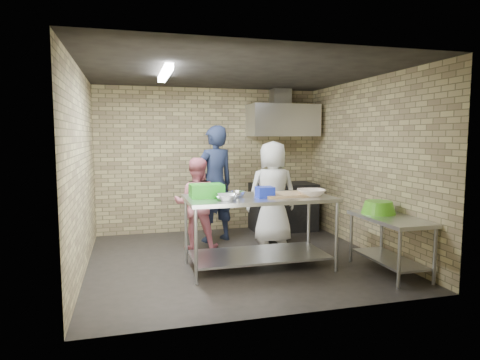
{
  "coord_description": "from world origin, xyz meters",
  "views": [
    {
      "loc": [
        -1.51,
        -5.78,
        1.8
      ],
      "look_at": [
        0.1,
        0.2,
        1.15
      ],
      "focal_mm": 31.18,
      "sensor_mm": 36.0,
      "label": 1
    }
  ],
  "objects_px": {
    "stove": "(283,207)",
    "green_basin": "(378,207)",
    "green_crate": "(206,191)",
    "bottle_red": "(282,124)",
    "prep_table": "(259,232)",
    "blue_tub": "(265,192)",
    "woman_pink": "(196,204)",
    "bottle_green": "(301,125)",
    "man_navy": "(215,184)",
    "woman_white": "(272,193)",
    "side_counter": "(390,245)"
  },
  "relations": [
    {
      "from": "woman_pink",
      "to": "side_counter",
      "type": "bearing_deg",
      "value": 153.62
    },
    {
      "from": "prep_table",
      "to": "bottle_red",
      "type": "xyz_separation_m",
      "value": [
        1.21,
        2.34,
        1.54
      ]
    },
    {
      "from": "prep_table",
      "to": "woman_white",
      "type": "xyz_separation_m",
      "value": [
        0.62,
        1.21,
        0.37
      ]
    },
    {
      "from": "stove",
      "to": "woman_white",
      "type": "relative_size",
      "value": 0.7
    },
    {
      "from": "blue_tub",
      "to": "green_basin",
      "type": "height_order",
      "value": "blue_tub"
    },
    {
      "from": "side_counter",
      "to": "bottle_red",
      "type": "xyz_separation_m",
      "value": [
        -0.4,
        2.99,
        1.65
      ]
    },
    {
      "from": "green_crate",
      "to": "green_basin",
      "type": "height_order",
      "value": "green_crate"
    },
    {
      "from": "green_crate",
      "to": "bottle_red",
      "type": "relative_size",
      "value": 2.44
    },
    {
      "from": "side_counter",
      "to": "man_navy",
      "type": "xyz_separation_m",
      "value": [
        -1.89,
        2.25,
        0.62
      ]
    },
    {
      "from": "bottle_green",
      "to": "woman_pink",
      "type": "height_order",
      "value": "bottle_green"
    },
    {
      "from": "prep_table",
      "to": "blue_tub",
      "type": "height_order",
      "value": "blue_tub"
    },
    {
      "from": "prep_table",
      "to": "bottle_green",
      "type": "xyz_separation_m",
      "value": [
        1.61,
        2.34,
        1.52
      ]
    },
    {
      "from": "woman_white",
      "to": "green_basin",
      "type": "bearing_deg",
      "value": 122.27
    },
    {
      "from": "green_basin",
      "to": "woman_pink",
      "type": "distance_m",
      "value": 2.77
    },
    {
      "from": "bottle_green",
      "to": "man_navy",
      "type": "bearing_deg",
      "value": -158.68
    },
    {
      "from": "green_crate",
      "to": "side_counter",
      "type": "bearing_deg",
      "value": -18.37
    },
    {
      "from": "green_crate",
      "to": "woman_white",
      "type": "xyz_separation_m",
      "value": [
        1.32,
        1.09,
        -0.22
      ]
    },
    {
      "from": "woman_pink",
      "to": "woman_white",
      "type": "height_order",
      "value": "woman_white"
    },
    {
      "from": "green_basin",
      "to": "bottle_green",
      "type": "bearing_deg",
      "value": 89.58
    },
    {
      "from": "blue_tub",
      "to": "woman_pink",
      "type": "relative_size",
      "value": 0.15
    },
    {
      "from": "side_counter",
      "to": "bottle_green",
      "type": "xyz_separation_m",
      "value": [
        0.0,
        2.99,
        1.64
      ]
    },
    {
      "from": "bottle_red",
      "to": "woman_pink",
      "type": "distance_m",
      "value": 2.56
    },
    {
      "from": "blue_tub",
      "to": "green_basin",
      "type": "distance_m",
      "value": 1.58
    },
    {
      "from": "man_navy",
      "to": "green_basin",
      "type": "bearing_deg",
      "value": 112.92
    },
    {
      "from": "prep_table",
      "to": "woman_pink",
      "type": "relative_size",
      "value": 1.35
    },
    {
      "from": "blue_tub",
      "to": "green_crate",
      "type": "bearing_deg",
      "value": 163.65
    },
    {
      "from": "stove",
      "to": "blue_tub",
      "type": "distance_m",
      "value": 2.54
    },
    {
      "from": "side_counter",
      "to": "blue_tub",
      "type": "distance_m",
      "value": 1.79
    },
    {
      "from": "bottle_red",
      "to": "bottle_green",
      "type": "xyz_separation_m",
      "value": [
        0.4,
        0.0,
        -0.01
      ]
    },
    {
      "from": "man_navy",
      "to": "woman_pink",
      "type": "bearing_deg",
      "value": 26.46
    },
    {
      "from": "prep_table",
      "to": "stove",
      "type": "bearing_deg",
      "value": 61.15
    },
    {
      "from": "green_basin",
      "to": "green_crate",
      "type": "bearing_deg",
      "value": 167.28
    },
    {
      "from": "prep_table",
      "to": "green_basin",
      "type": "bearing_deg",
      "value": -14.01
    },
    {
      "from": "side_counter",
      "to": "bottle_green",
      "type": "bearing_deg",
      "value": 90.0
    },
    {
      "from": "stove",
      "to": "woman_pink",
      "type": "xyz_separation_m",
      "value": [
        -1.83,
        -0.91,
        0.28
      ]
    },
    {
      "from": "green_crate",
      "to": "man_navy",
      "type": "distance_m",
      "value": 1.55
    },
    {
      "from": "stove",
      "to": "green_basin",
      "type": "distance_m",
      "value": 2.57
    },
    {
      "from": "stove",
      "to": "man_navy",
      "type": "xyz_separation_m",
      "value": [
        -1.44,
        -0.5,
        0.54
      ]
    },
    {
      "from": "bottle_green",
      "to": "stove",
      "type": "bearing_deg",
      "value": -151.93
    },
    {
      "from": "green_crate",
      "to": "bottle_red",
      "type": "bearing_deg",
      "value": 49.36
    },
    {
      "from": "bottle_green",
      "to": "side_counter",
      "type": "bearing_deg",
      "value": -90.0
    },
    {
      "from": "side_counter",
      "to": "woman_white",
      "type": "distance_m",
      "value": 2.16
    },
    {
      "from": "blue_tub",
      "to": "bottle_green",
      "type": "xyz_separation_m",
      "value": [
        1.56,
        2.44,
        0.95
      ]
    },
    {
      "from": "stove",
      "to": "woman_white",
      "type": "bearing_deg",
      "value": -120.91
    },
    {
      "from": "side_counter",
      "to": "bottle_red",
      "type": "relative_size",
      "value": 6.67
    },
    {
      "from": "blue_tub",
      "to": "woman_white",
      "type": "relative_size",
      "value": 0.13
    },
    {
      "from": "man_navy",
      "to": "stove",
      "type": "bearing_deg",
      "value": 178.92
    },
    {
      "from": "green_crate",
      "to": "green_basin",
      "type": "relative_size",
      "value": 0.96
    },
    {
      "from": "bottle_red",
      "to": "man_navy",
      "type": "distance_m",
      "value": 1.96
    },
    {
      "from": "bottle_green",
      "to": "man_navy",
      "type": "height_order",
      "value": "bottle_green"
    }
  ]
}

